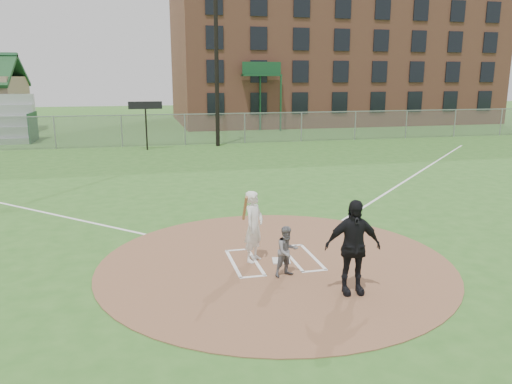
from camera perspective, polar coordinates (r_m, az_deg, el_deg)
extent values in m
plane|color=#2F6221|center=(12.07, 2.23, -8.11)|extent=(140.00, 140.00, 0.00)
cylinder|color=brown|center=(12.07, 2.23, -8.07)|extent=(8.40, 8.40, 0.02)
cube|color=silver|center=(12.13, 2.90, -7.84)|extent=(0.49, 0.49, 0.03)
cube|color=white|center=(23.62, 17.57, 1.79)|extent=(17.04, 17.04, 0.01)
imported|color=slate|center=(11.11, 3.57, -6.77)|extent=(0.66, 0.58, 1.14)
imported|color=black|center=(10.31, 10.99, -6.18)|extent=(1.20, 0.60, 1.97)
cube|color=white|center=(11.99, -2.62, -8.15)|extent=(0.08, 1.80, 0.01)
cube|color=white|center=(12.09, -0.04, -7.94)|extent=(0.08, 1.80, 0.01)
cube|color=white|center=(12.86, -2.15, -6.64)|extent=(0.62, 0.08, 0.01)
cube|color=white|center=(11.22, -0.32, -9.65)|extent=(0.62, 0.08, 0.01)
cube|color=white|center=(12.49, 6.50, -7.34)|extent=(0.08, 1.80, 0.01)
cube|color=white|center=(12.32, 4.07, -7.57)|extent=(0.08, 1.80, 0.01)
cube|color=white|center=(13.20, 4.02, -6.14)|extent=(0.62, 0.08, 0.01)
cube|color=white|center=(11.61, 6.71, -8.95)|extent=(0.62, 0.08, 0.01)
imported|color=white|center=(11.89, -0.25, -3.95)|extent=(0.73, 0.74, 1.72)
cylinder|color=#99683D|center=(11.30, -1.27, -1.86)|extent=(0.12, 0.60, 0.70)
cube|color=slate|center=(33.15, -8.12, 7.07)|extent=(56.00, 0.03, 2.00)
cube|color=gray|center=(33.06, -8.17, 8.80)|extent=(56.00, 0.06, 0.06)
cube|color=gray|center=(33.15, -8.12, 7.07)|extent=(56.08, 0.08, 2.00)
cube|color=#194728|center=(37.83, -24.12, 6.80)|extent=(0.08, 3.20, 2.00)
cube|color=#9F5B44|center=(52.52, 8.21, 16.31)|extent=(30.00, 16.00, 15.00)
cube|color=black|center=(45.08, 11.99, 16.61)|extent=(26.60, 0.10, 12.20)
cube|color=#194728|center=(41.42, 0.65, 13.21)|extent=(3.20, 1.00, 0.15)
cube|color=#194728|center=(41.96, 0.47, 10.13)|extent=(0.12, 0.12, 4.50)
cube|color=#194728|center=(41.43, 2.84, 10.08)|extent=(0.12, 0.12, 4.50)
cube|color=#194728|center=(41.43, 0.65, 13.97)|extent=(3.20, 0.08, 1.00)
cylinder|color=black|center=(32.28, -4.56, 15.89)|extent=(0.26, 0.26, 12.00)
cylinder|color=black|center=(31.19, -12.42, 7.09)|extent=(0.10, 0.10, 2.60)
cube|color=black|center=(31.09, -12.55, 9.66)|extent=(2.00, 0.10, 0.45)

